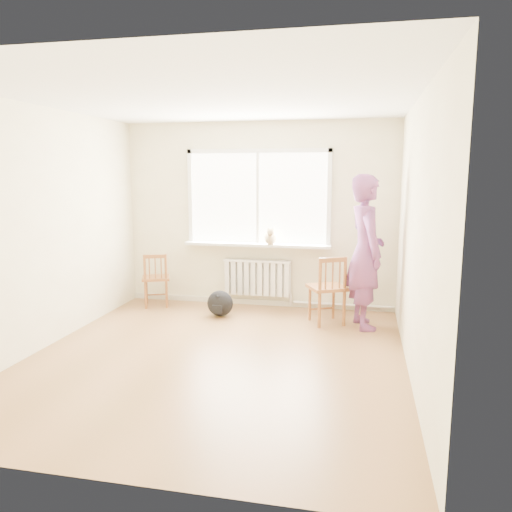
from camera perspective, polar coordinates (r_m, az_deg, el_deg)
The scene contains 13 objects.
floor at distance 5.51m, azimuth -4.61°, elevation -11.51°, with size 4.50×4.50×0.00m, color olive.
ceiling at distance 5.19m, azimuth -5.03°, elevation 17.53°, with size 4.50×4.50×0.00m, color white.
back_wall at distance 7.35m, azimuth 0.28°, elevation 4.66°, with size 4.00×0.01×2.70m, color #EEE8BE.
window at distance 7.31m, azimuth 0.24°, elevation 7.09°, with size 2.12×0.05×1.42m.
windowsill at distance 7.29m, azimuth 0.10°, elevation 1.30°, with size 2.15×0.22×0.04m, color white.
radiator at distance 7.40m, azimuth 0.13°, elevation -2.45°, with size 1.00×0.12×0.55m.
heating_pipe at distance 7.36m, azimuth 9.79°, elevation -5.52°, with size 0.04×0.04×1.40m, color silver.
baseboard at distance 7.56m, azimuth 0.25°, elevation -5.29°, with size 4.00×0.03×0.08m, color beige.
chair_left at distance 7.53m, azimuth -11.37°, elevation -2.68°, with size 0.51×0.50×0.80m.
chair_right at distance 6.59m, azimuth 8.29°, elevation -3.86°, with size 0.60×0.59×0.91m.
person at distance 6.47m, azimuth 12.40°, elevation 0.45°, with size 0.71×0.47×1.96m, color #C94368.
cat at distance 7.15m, azimuth 1.67°, elevation 2.17°, with size 0.22×0.40×0.27m.
backpack at distance 6.96m, azimuth -4.12°, elevation -5.42°, with size 0.36×0.27×0.36m, color black.
Camera 1 is at (1.49, -4.92, 1.98)m, focal length 35.00 mm.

